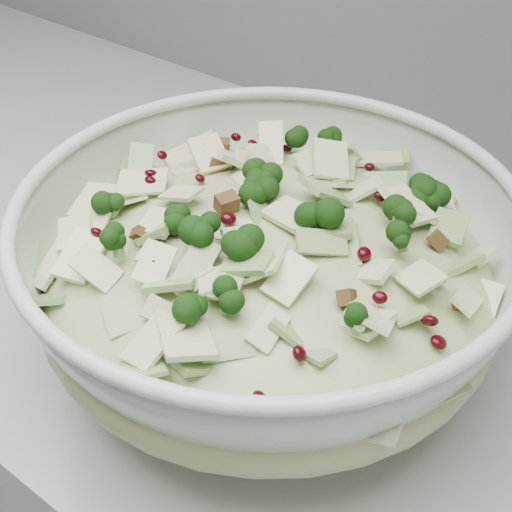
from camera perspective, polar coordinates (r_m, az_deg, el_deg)
The scene contains 2 objects.
mixing_bowl at distance 0.53m, azimuth 1.05°, elevation -1.73°, with size 0.43×0.43×0.15m.
salad at distance 0.52m, azimuth 1.08°, elevation 0.27°, with size 0.35×0.35×0.15m.
Camera 1 is at (0.23, 1.27, 1.32)m, focal length 50.00 mm.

